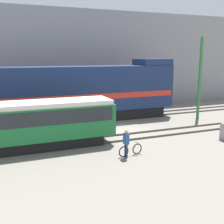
{
  "coord_description": "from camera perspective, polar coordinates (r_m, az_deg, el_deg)",
  "views": [
    {
      "loc": [
        -8.66,
        -19.84,
        5.95
      ],
      "look_at": [
        -1.07,
        -0.86,
        1.8
      ],
      "focal_mm": 45.0,
      "sensor_mm": 36.0,
      "label": 1
    }
  ],
  "objects": [
    {
      "name": "person",
      "position": [
        16.51,
        2.89,
        -5.84
      ],
      "size": [
        0.27,
        0.39,
        1.71
      ],
      "color": "#232D4C",
      "rests_on": "ground"
    },
    {
      "name": "building_backdrop",
      "position": [
        34.09,
        -7.2,
        10.48
      ],
      "size": [
        46.05,
        6.0,
        10.82
      ],
      "color": "gray",
      "rests_on": "ground"
    },
    {
      "name": "utility_pole_left",
      "position": [
        27.45,
        17.41,
        6.46
      ],
      "size": [
        0.27,
        0.27,
        7.59
      ],
      "color": "#2D7238",
      "rests_on": "ground"
    },
    {
      "name": "streetcar",
      "position": [
        18.47,
        -19.49,
        -2.34
      ],
      "size": [
        12.83,
        2.54,
        3.06
      ],
      "color": "black",
      "rests_on": "ground"
    },
    {
      "name": "track_near",
      "position": [
        20.8,
        3.78,
        -4.97
      ],
      "size": [
        60.0,
        1.5,
        0.14
      ],
      "color": "#47423D",
      "rests_on": "ground"
    },
    {
      "name": "bicycle",
      "position": [
        17.06,
        3.78,
        -7.74
      ],
      "size": [
        1.64,
        0.44,
        0.74
      ],
      "color": "black",
      "rests_on": "ground"
    },
    {
      "name": "ground_plane",
      "position": [
        22.45,
        1.73,
        -3.9
      ],
      "size": [
        120.0,
        120.0,
        0.0
      ],
      "primitive_type": "plane",
      "color": "slate"
    },
    {
      "name": "track_far",
      "position": [
        26.61,
        -2.24,
        -1.3
      ],
      "size": [
        60.0,
        1.51,
        0.14
      ],
      "color": "#47423D",
      "rests_on": "ground"
    },
    {
      "name": "freight_locomotive",
      "position": [
        25.39,
        -8.14,
        3.81
      ],
      "size": [
        19.5,
        3.04,
        5.59
      ],
      "color": "black",
      "rests_on": "ground"
    }
  ]
}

